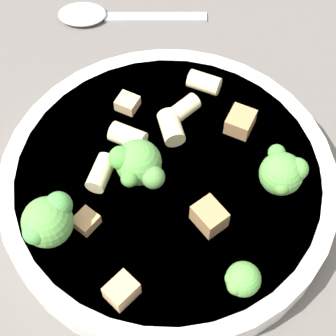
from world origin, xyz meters
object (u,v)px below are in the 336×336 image
object	(u,v)px
rigatoni_1	(171,127)
rigatoni_4	(204,82)
broccoli_floret_3	(283,173)
chicken_chunk_1	(122,291)
broccoli_floret_0	(48,221)
chicken_chunk_2	(86,221)
chicken_chunk_3	(240,122)
chicken_chunk_0	(209,216)
rigatoni_3	(128,136)
broccoli_floret_2	(241,280)
rigatoni_2	(101,168)
spoon	(102,15)
pasta_bowl	(168,182)
broccoli_floret_1	(138,168)
chicken_chunk_4	(127,103)
rigatoni_0	(183,109)

from	to	relation	value
rigatoni_1	rigatoni_4	distance (m)	0.06
broccoli_floret_3	chicken_chunk_1	distance (m)	0.15
rigatoni_4	broccoli_floret_0	bearing A→B (deg)	-42.96
rigatoni_4	chicken_chunk_2	bearing A→B (deg)	-38.46
chicken_chunk_2	chicken_chunk_3	bearing A→B (deg)	123.12
chicken_chunk_0	chicken_chunk_3	world-z (taller)	chicken_chunk_0
rigatoni_1	rigatoni_3	size ratio (longest dim) A/B	0.98
broccoli_floret_2	chicken_chunk_1	bearing A→B (deg)	-90.79
rigatoni_2	chicken_chunk_3	world-z (taller)	same
rigatoni_1	chicken_chunk_1	world-z (taller)	rigatoni_1
rigatoni_1	rigatoni_2	size ratio (longest dim) A/B	0.97
chicken_chunk_0	broccoli_floret_2	bearing A→B (deg)	16.45
broccoli_floret_2	spoon	world-z (taller)	broccoli_floret_2
pasta_bowl	rigatoni_3	world-z (taller)	rigatoni_3
rigatoni_3	rigatoni_4	world-z (taller)	same
chicken_chunk_3	spoon	bearing A→B (deg)	-145.25
broccoli_floret_1	rigatoni_1	size ratio (longest dim) A/B	1.50
spoon	chicken_chunk_3	bearing A→B (deg)	34.75
broccoli_floret_1	broccoli_floret_3	world-z (taller)	broccoli_floret_1
broccoli_floret_3	chicken_chunk_0	xyz separation A→B (m)	(0.03, -0.06, -0.01)
broccoli_floret_0	spoon	bearing A→B (deg)	172.76
chicken_chunk_4	rigatoni_4	bearing A→B (deg)	103.99
pasta_bowl	rigatoni_4	world-z (taller)	rigatoni_4
pasta_bowl	chicken_chunk_0	size ratio (longest dim) A/B	11.59
rigatoni_1	chicken_chunk_3	bearing A→B (deg)	92.67
chicken_chunk_4	chicken_chunk_2	bearing A→B (deg)	-16.93
chicken_chunk_1	chicken_chunk_4	world-z (taller)	chicken_chunk_1
broccoli_floret_2	broccoli_floret_3	bearing A→B (deg)	152.91
broccoli_floret_0	spoon	size ratio (longest dim) A/B	0.26
rigatoni_2	chicken_chunk_2	distance (m)	0.05
broccoli_floret_0	chicken_chunk_4	world-z (taller)	broccoli_floret_0
broccoli_floret_0	chicken_chunk_0	xyz separation A→B (m)	(-0.00, 0.12, -0.01)
broccoli_floret_2	rigatoni_4	size ratio (longest dim) A/B	1.12
rigatoni_0	rigatoni_1	xyz separation A→B (m)	(0.02, -0.01, 0.00)
chicken_chunk_4	chicken_chunk_1	bearing A→B (deg)	-2.64
pasta_bowl	rigatoni_0	size ratio (longest dim) A/B	9.48
rigatoni_3	chicken_chunk_4	size ratio (longest dim) A/B	1.66
pasta_bowl	broccoli_floret_3	xyz separation A→B (m)	(0.02, 0.09, 0.03)
chicken_chunk_0	chicken_chunk_2	xyz separation A→B (m)	(-0.00, -0.09, -0.00)
broccoli_floret_3	rigatoni_2	distance (m)	0.14
rigatoni_0	chicken_chunk_4	bearing A→B (deg)	-103.39
broccoli_floret_2	chicken_chunk_2	size ratio (longest dim) A/B	1.83
broccoli_floret_1	chicken_chunk_1	world-z (taller)	broccoli_floret_1
rigatoni_0	chicken_chunk_0	bearing A→B (deg)	6.61
rigatoni_2	rigatoni_3	distance (m)	0.04
broccoli_floret_1	rigatoni_1	xyz separation A→B (m)	(-0.05, 0.03, -0.01)
broccoli_floret_3	rigatoni_3	xyz separation A→B (m)	(-0.05, -0.12, -0.01)
rigatoni_1	chicken_chunk_1	xyz separation A→B (m)	(0.14, -0.04, -0.00)
broccoli_floret_2	rigatoni_4	distance (m)	0.19
rigatoni_3	rigatoni_4	size ratio (longest dim) A/B	1.03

